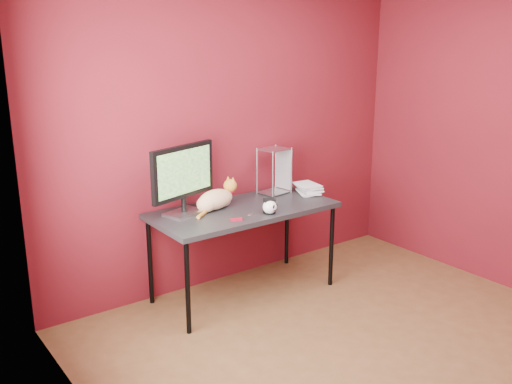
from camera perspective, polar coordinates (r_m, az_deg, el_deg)
room at (r=3.52m, az=13.70°, el=4.40°), size 3.52×3.52×2.61m
desk at (r=4.59m, az=-1.24°, el=-2.18°), size 1.50×0.70×0.75m
monitor at (r=4.36m, az=-7.30°, el=1.55°), size 0.61×0.28×0.54m
cat at (r=4.53m, az=-4.04°, el=-0.72°), size 0.47×0.28×0.24m
skull_mug at (r=4.41m, az=1.39°, el=-1.50°), size 0.11×0.12×0.11m
speaker at (r=4.43m, az=1.34°, el=-1.44°), size 0.10×0.10×0.11m
book_stack at (r=4.89m, az=4.40°, el=5.22°), size 0.26×0.29×0.95m
wire_rack at (r=4.95m, az=1.84°, el=2.14°), size 0.26×0.22×0.40m
pocket_knife at (r=4.27m, az=-1.97°, el=-2.77°), size 0.09×0.05×0.02m
black_gadget at (r=4.42m, az=1.23°, el=-2.06°), size 0.06×0.04×0.02m
washer at (r=4.40m, az=-0.61°, el=-2.26°), size 0.04×0.04×0.00m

